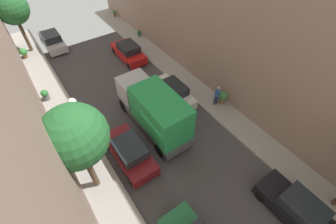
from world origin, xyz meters
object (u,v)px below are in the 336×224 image
(potted_plant_1, at_px, (45,95))
(lamp_post, at_px, (81,124))
(potted_plant_5, at_px, (223,97))
(parked_car_right_1, at_px, (172,93))
(potted_plant_3, at_px, (24,52))
(parked_car_left_2, at_px, (130,152))
(parked_car_left_3, at_px, (52,41))
(parked_car_right_0, at_px, (298,209))
(street_tree_0, at_px, (75,137))
(pedestrian, at_px, (217,95))
(potted_plant_4, at_px, (139,33))
(potted_plant_0, at_px, (114,13))
(street_tree_2, at_px, (11,8))
(parked_car_right_2, at_px, (129,52))
(delivery_truck, at_px, (154,109))

(potted_plant_1, xyz_separation_m, lamp_post, (0.95, -7.60, 3.06))
(lamp_post, bearing_deg, potted_plant_5, -3.93)
(parked_car_right_1, xyz_separation_m, potted_plant_3, (-8.30, 12.93, -0.02))
(parked_car_left_2, xyz_separation_m, parked_car_left_3, (0.00, 16.49, 0.00))
(parked_car_right_0, xyz_separation_m, street_tree_0, (-7.87, 7.63, 3.89))
(parked_car_right_0, relative_size, potted_plant_5, 4.20)
(parked_car_left_3, height_order, parked_car_right_0, same)
(pedestrian, height_order, potted_plant_4, pedestrian)
(parked_car_left_3, distance_m, parked_car_right_0, 25.13)
(potted_plant_0, height_order, potted_plant_3, potted_plant_3)
(lamp_post, bearing_deg, potted_plant_4, 49.96)
(street_tree_2, height_order, potted_plant_4, street_tree_2)
(pedestrian, xyz_separation_m, potted_plant_4, (0.48, 12.63, -0.57))
(parked_car_right_0, height_order, potted_plant_0, parked_car_right_0)
(potted_plant_1, bearing_deg, parked_car_right_1, -34.41)
(street_tree_0, bearing_deg, parked_car_right_2, 53.40)
(street_tree_2, bearing_deg, parked_car_right_0, -73.27)
(parked_car_left_3, xyz_separation_m, parked_car_right_0, (5.40, -24.54, 0.00))
(potted_plant_4, bearing_deg, pedestrian, -92.19)
(pedestrian, xyz_separation_m, street_tree_2, (-9.91, 16.46, 3.28))
(parked_car_left_2, bearing_deg, parked_car_right_0, -56.16)
(street_tree_2, relative_size, potted_plant_3, 5.83)
(parked_car_left_2, height_order, potted_plant_0, parked_car_left_2)
(street_tree_2, bearing_deg, parked_car_right_2, -42.10)
(potted_plant_4, bearing_deg, delivery_truck, -115.35)
(parked_car_right_2, distance_m, pedestrian, 9.96)
(lamp_post, bearing_deg, potted_plant_1, 97.16)
(delivery_truck, height_order, street_tree_0, street_tree_0)
(street_tree_0, height_order, potted_plant_5, street_tree_0)
(parked_car_left_3, relative_size, potted_plant_1, 4.68)
(parked_car_right_0, bearing_deg, delivery_truck, 105.95)
(parked_car_right_1, bearing_deg, parked_car_right_2, 90.00)
(parked_car_right_0, relative_size, parked_car_right_2, 1.00)
(potted_plant_0, height_order, potted_plant_4, potted_plant_0)
(parked_car_right_2, relative_size, lamp_post, 0.79)
(parked_car_right_2, height_order, delivery_truck, delivery_truck)
(parked_car_left_3, xyz_separation_m, street_tree_0, (-2.47, -16.91, 3.89))
(parked_car_right_0, relative_size, street_tree_0, 0.69)
(street_tree_0, relative_size, lamp_post, 1.13)
(street_tree_0, bearing_deg, parked_car_left_2, 9.66)
(pedestrian, relative_size, street_tree_2, 0.30)
(potted_plant_1, relative_size, potted_plant_3, 0.92)
(parked_car_right_0, relative_size, potted_plant_0, 5.80)
(parked_car_right_0, height_order, delivery_truck, delivery_truck)
(parked_car_left_2, distance_m, potted_plant_0, 20.91)
(street_tree_2, bearing_deg, potted_plant_0, 12.05)
(parked_car_right_2, bearing_deg, parked_car_right_0, -90.00)
(parked_car_left_3, xyz_separation_m, potted_plant_3, (-2.90, -0.57, -0.02))
(parked_car_left_3, relative_size, potted_plant_5, 4.20)
(pedestrian, distance_m, street_tree_2, 19.49)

